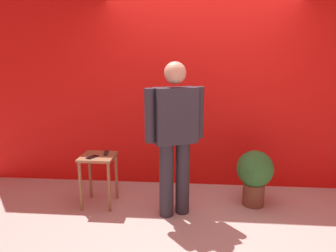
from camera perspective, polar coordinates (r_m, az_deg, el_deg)
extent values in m
plane|color=#B7B2A8|center=(3.43, 6.07, -18.36)|extent=(12.00, 12.00, 0.00)
cube|color=red|center=(4.19, 6.17, 7.72)|extent=(6.26, 0.12, 2.83)
cylinder|color=#2D2D38|center=(3.47, -0.29, -10.08)|extent=(0.21, 0.21, 0.86)
cylinder|color=#2D2D38|center=(3.53, 2.75, -9.65)|extent=(0.21, 0.21, 0.86)
cube|color=#2D2D38|center=(3.29, 1.30, 1.99)|extent=(0.52, 0.40, 0.61)
cube|color=#2D4784|center=(3.40, 0.56, 2.84)|extent=(0.12, 0.07, 0.51)
cube|color=#C68CB7|center=(3.41, 0.52, 2.56)|extent=(0.05, 0.03, 0.46)
cylinder|color=#2D2D38|center=(3.20, -3.43, 1.95)|extent=(0.15, 0.15, 0.58)
cylinder|color=#2D2D38|center=(3.40, 5.76, 2.53)|extent=(0.15, 0.15, 0.58)
sphere|color=tan|center=(3.24, 1.34, 9.95)|extent=(0.24, 0.24, 0.24)
cube|color=olive|center=(3.74, -13.01, -5.63)|extent=(0.40, 0.40, 0.03)
cylinder|color=olive|center=(3.76, -16.10, -10.86)|extent=(0.04, 0.04, 0.60)
cylinder|color=olive|center=(3.65, -10.99, -11.27)|extent=(0.04, 0.04, 0.60)
cylinder|color=olive|center=(4.05, -14.39, -9.02)|extent=(0.04, 0.04, 0.60)
cylinder|color=olive|center=(3.96, -9.65, -9.33)|extent=(0.04, 0.04, 0.60)
cube|color=black|center=(3.68, -14.02, -5.67)|extent=(0.13, 0.16, 0.01)
cube|color=black|center=(3.78, -11.53, -4.98)|extent=(0.07, 0.18, 0.02)
cylinder|color=brown|center=(3.96, 15.72, -12.16)|extent=(0.26, 0.26, 0.28)
sphere|color=#2D7233|center=(3.83, 16.00, -7.70)|extent=(0.44, 0.44, 0.44)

